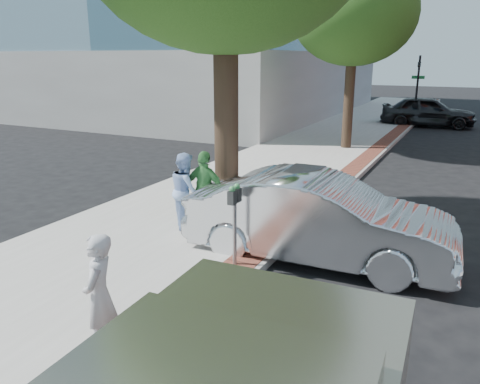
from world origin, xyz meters
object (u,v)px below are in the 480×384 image
Objects in this scene: person_green at (205,190)px; person_gray at (100,296)px; bg_car at (428,111)px; parking_meter at (235,208)px; person_officer at (186,190)px; sedan_silver at (319,218)px.

person_gray is at bearing 107.16° from person_green.
person_gray is at bearing 171.60° from bg_car.
person_gray is 4.60m from person_green.
parking_meter is at bearing 171.80° from bg_car.
person_gray reaches higher than bg_car.
person_green is (-1.18, 4.45, 0.05)m from person_gray.
person_officer is at bearing 17.06° from person_green.
person_gray is at bearing 160.31° from person_officer.
person_officer reaches higher than sedan_silver.
person_gray is 4.49m from sedan_silver.
person_officer is at bearing 176.74° from person_gray.
bg_car reaches higher than parking_meter.
parking_meter is 0.30× the size of bg_car.
sedan_silver is 1.01× the size of bg_car.
person_gray is 24.04m from bg_car.
bg_car is at bearing 153.34° from person_gray.
person_officer is at bearing 166.30° from bg_car.
person_officer reaches higher than person_gray.
person_green is at bearing 171.39° from person_gray.
person_green reaches higher than bg_car.
person_green is at bearing -115.14° from person_officer.
bg_car is (1.09, 20.94, -0.37)m from parking_meter.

